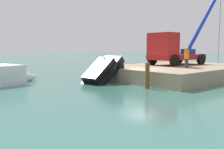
# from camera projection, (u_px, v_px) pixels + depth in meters

# --- Properties ---
(ground) EXTENTS (200.00, 200.00, 0.00)m
(ground) POSITION_uv_depth(u_px,v_px,m) (140.00, 83.00, 19.77)
(ground) COLOR #386B60
(dock) EXTENTS (12.85, 8.85, 1.04)m
(dock) POSITION_uv_depth(u_px,v_px,m) (180.00, 71.00, 23.15)
(dock) COLOR gray
(dock) RESTS_ON ground
(crane_truck) EXTENTS (7.97, 3.26, 7.52)m
(crane_truck) POSITION_uv_depth(u_px,v_px,m) (173.00, 49.00, 23.50)
(crane_truck) COLOR maroon
(crane_truck) RESTS_ON dock
(dock_worker) EXTENTS (0.34, 0.34, 1.65)m
(dock_worker) POSITION_uv_depth(u_px,v_px,m) (187.00, 57.00, 20.17)
(dock_worker) COLOR #313131
(dock_worker) RESTS_ON dock
(salvaged_car) EXTENTS (4.08, 2.39, 3.09)m
(salvaged_car) POSITION_uv_depth(u_px,v_px,m) (99.00, 75.00, 19.40)
(salvaged_car) COLOR black
(salvaged_car) RESTS_ON ground
(piling_near) EXTENTS (0.32, 0.32, 1.85)m
(piling_near) POSITION_uv_depth(u_px,v_px,m) (105.00, 70.00, 19.96)
(piling_near) COLOR brown
(piling_near) RESTS_ON ground
(piling_mid) EXTENTS (0.28, 0.28, 1.66)m
(piling_mid) POSITION_uv_depth(u_px,v_px,m) (147.00, 76.00, 16.88)
(piling_mid) COLOR brown
(piling_mid) RESTS_ON ground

